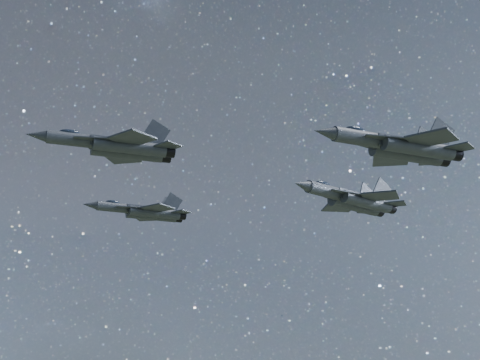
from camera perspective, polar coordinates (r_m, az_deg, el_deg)
jet_lead at (r=76.21m, az=-10.48°, el=2.85°), size 16.96×11.33×4.30m
jet_left at (r=94.71m, az=-8.12°, el=-2.69°), size 15.13×10.24×3.81m
jet_right at (r=65.53m, az=13.57°, el=2.78°), size 16.47×11.15×4.14m
jet_slot at (r=91.44m, az=9.61°, el=-1.66°), size 18.73×13.36×4.78m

